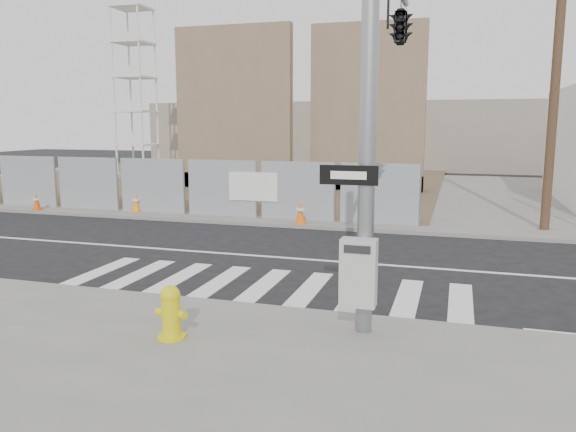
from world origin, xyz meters
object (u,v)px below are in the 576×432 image
(crane_tower, at_px, (133,27))
(traffic_cone_b, at_px, (37,202))
(fire_hydrant, at_px, (171,312))
(traffic_cone_c, at_px, (136,203))
(traffic_cone_d, at_px, (301,213))
(signal_pole, at_px, (392,51))

(crane_tower, distance_m, traffic_cone_b, 15.78)
(fire_hydrant, relative_size, traffic_cone_c, 1.22)
(crane_tower, distance_m, traffic_cone_d, 20.74)
(crane_tower, relative_size, traffic_cone_c, 26.46)
(signal_pole, distance_m, traffic_cone_b, 16.00)
(fire_hydrant, xyz_separation_m, traffic_cone_b, (-11.29, 10.19, -0.10))
(signal_pole, height_order, crane_tower, crane_tower)
(crane_tower, relative_size, fire_hydrant, 21.70)
(fire_hydrant, relative_size, traffic_cone_b, 1.30)
(signal_pole, xyz_separation_m, fire_hydrant, (-2.78, -3.93, -4.25))
(crane_tower, xyz_separation_m, traffic_cone_b, (3.43, -12.78, -8.59))
(fire_hydrant, distance_m, traffic_cone_d, 10.22)
(fire_hydrant, height_order, traffic_cone_d, fire_hydrant)
(signal_pole, bearing_deg, crane_tower, 132.57)
(signal_pole, bearing_deg, traffic_cone_b, 155.99)
(traffic_cone_b, bearing_deg, signal_pole, -24.01)
(traffic_cone_b, relative_size, traffic_cone_d, 0.85)
(signal_pole, height_order, traffic_cone_c, signal_pole)
(signal_pole, distance_m, fire_hydrant, 6.42)
(traffic_cone_b, height_order, traffic_cone_d, traffic_cone_d)
(fire_hydrant, bearing_deg, signal_pole, 78.47)
(signal_pole, xyz_separation_m, traffic_cone_b, (-14.07, 6.27, -4.35))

